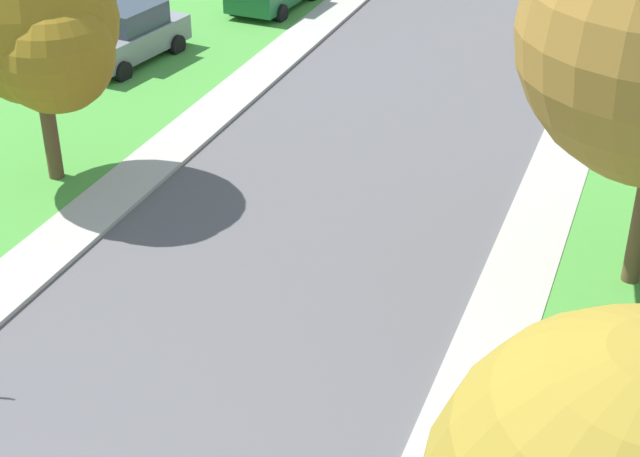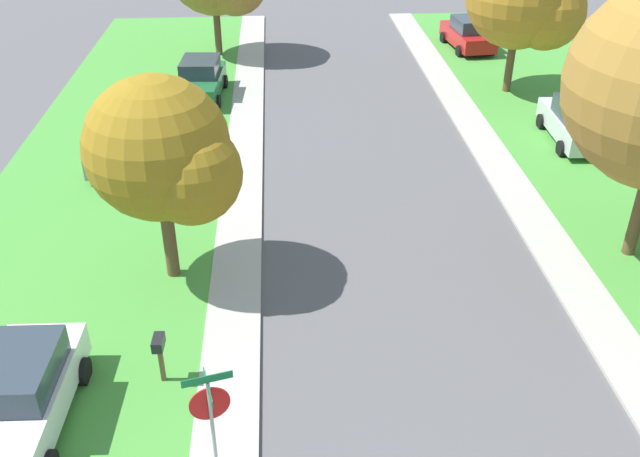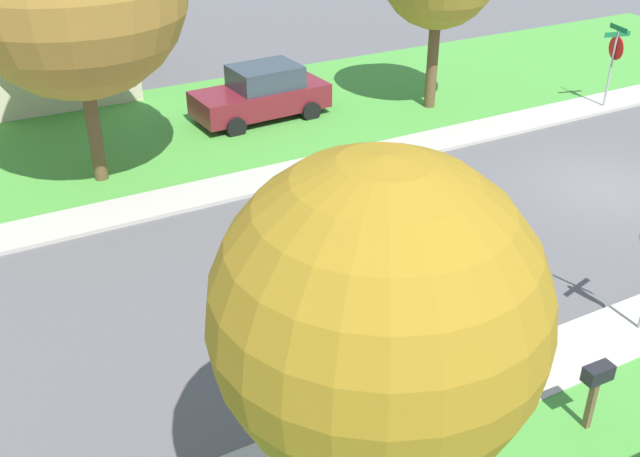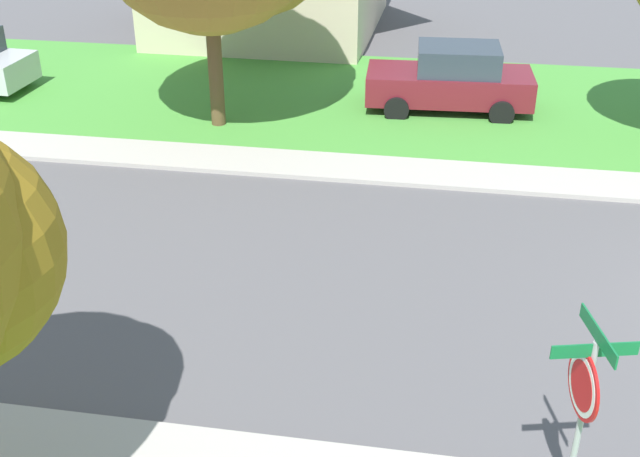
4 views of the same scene
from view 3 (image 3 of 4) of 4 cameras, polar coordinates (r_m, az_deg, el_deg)
ground_plane at (r=21.12m, az=21.16°, el=2.94°), size 120.00×120.00×0.00m
sidewalk_east at (r=18.97m, az=-15.83°, el=1.04°), size 1.40×56.00×0.10m
lawn_east at (r=23.20m, az=-18.75°, el=5.83°), size 8.00×56.00×0.08m
stop_sign_near_corner at (r=26.51m, az=21.71°, el=12.43°), size 0.90×0.90×2.77m
car_maroon_behind_trees at (r=24.09m, az=-4.50°, el=10.30°), size 2.22×4.39×1.76m
tree_sidewalk_far at (r=8.39m, az=4.49°, el=-6.29°), size 4.03×3.75×5.82m
house_right_setback at (r=29.38m, az=-23.23°, el=14.65°), size 9.12×7.94×4.60m
mailbox at (r=12.45m, az=20.47°, el=-10.98°), size 0.25×0.49×1.31m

